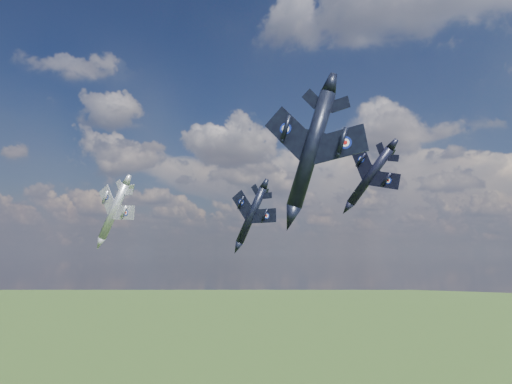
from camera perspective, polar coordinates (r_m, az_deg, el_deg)
The scene contains 4 objects.
jet_lead_navy at distance 74.89m, azimuth -0.54°, elevation -2.68°, with size 8.89×12.40×2.57m, color black, non-canonical shape.
jet_right_navy at distance 47.77m, azimuth 6.32°, elevation 4.86°, with size 11.18×15.59×3.23m, color black, non-canonical shape.
jet_high_navy at distance 89.24m, azimuth 12.91°, elevation 1.76°, with size 11.60×16.18×3.35m, color black, non-canonical shape.
jet_left_silver at distance 89.11m, azimuth -15.94°, elevation -2.12°, with size 10.43×14.54×3.01m, color #9D9EA7, non-canonical shape.
Camera 1 is at (30.77, -48.53, 72.51)m, focal length 35.00 mm.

